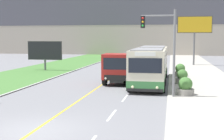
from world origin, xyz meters
TOP-DOWN VIEW (x-y plane):
  - ground_plane at (0.00, 0.00)m, footprint 300.00×300.00m
  - lane_marking_centre at (0.38, 2.37)m, footprint 2.88×140.00m
  - apartment_block_background at (0.00, 61.36)m, footprint 80.00×8.04m
  - city_bus at (3.96, 15.01)m, footprint 2.73×12.38m
  - dump_truck at (1.43, 14.03)m, footprint 2.58×6.56m
  - car_distant at (1.54, 31.93)m, footprint 1.80×4.30m
  - traffic_light_mast at (5.22, 8.52)m, footprint 2.28×0.32m
  - billboard_large at (8.83, 33.21)m, footprint 4.75×0.24m
  - billboard_small at (-9.20, 22.95)m, footprint 4.25×0.24m
  - planter_round_near at (6.68, 9.40)m, footprint 1.20×1.20m
  - planter_round_second at (6.64, 14.62)m, footprint 1.14×1.14m
  - planter_round_third at (6.61, 19.85)m, footprint 1.24×1.24m

SIDE VIEW (x-z plane):
  - ground_plane at x=0.00m, z-range 0.00..0.00m
  - lane_marking_centre at x=0.38m, z-range 0.00..0.01m
  - planter_round_near at x=6.68m, z-range 0.00..1.20m
  - planter_round_second at x=6.64m, z-range 0.00..1.21m
  - planter_round_third at x=6.61m, z-range -0.01..1.25m
  - car_distant at x=1.54m, z-range -0.04..1.41m
  - dump_truck at x=1.43m, z-range 0.00..2.61m
  - city_bus at x=3.96m, z-range 0.03..3.14m
  - billboard_small at x=-9.20m, z-range 0.58..4.10m
  - traffic_light_mast at x=5.22m, z-range 0.79..6.58m
  - billboard_large at x=8.83m, z-range 1.95..8.86m
  - apartment_block_background at x=0.00m, z-range 0.00..19.24m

